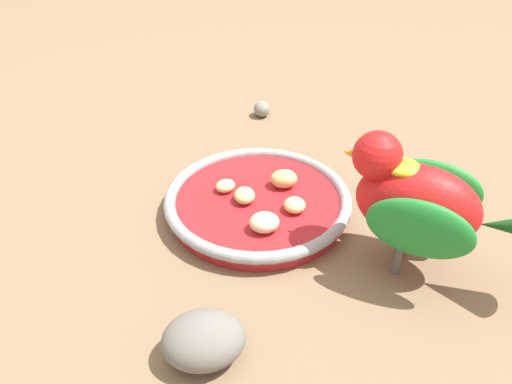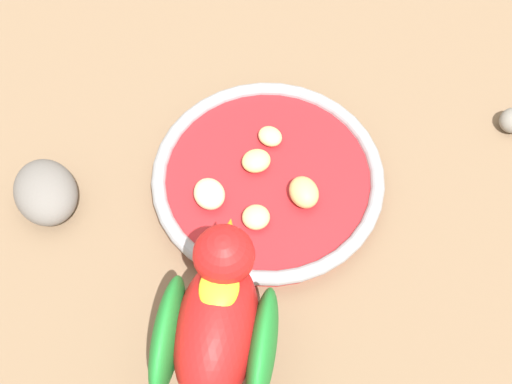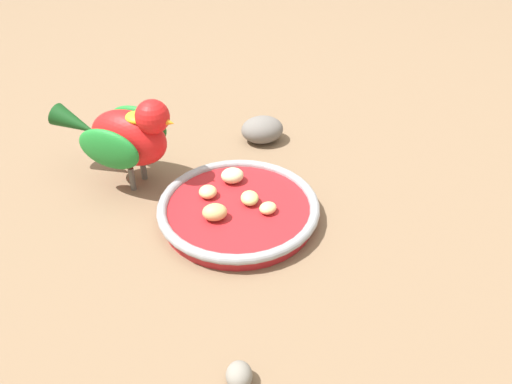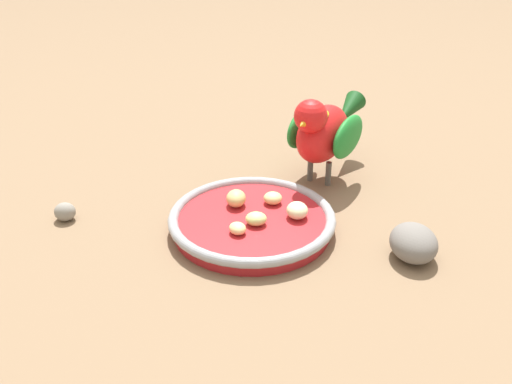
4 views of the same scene
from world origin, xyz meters
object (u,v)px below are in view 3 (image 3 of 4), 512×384
Objects in this scene: feeding_bowl at (239,210)px; apple_piece_4 at (249,198)px; apple_piece_0 at (209,193)px; apple_piece_3 at (216,212)px; apple_piece_2 at (233,175)px; parrot at (127,134)px; pebble_0 at (240,375)px; apple_piece_1 at (269,208)px; rock_large at (263,130)px.

feeding_bowl is 8.00× the size of apple_piece_4.
feeding_bowl is 8.68× the size of apple_piece_0.
apple_piece_3 is 0.06m from apple_piece_4.
apple_piece_3 is 1.19× the size of apple_piece_4.
apple_piece_0 is 0.05m from apple_piece_2.
parrot is 0.41m from pebble_0.
pebble_0 is (0.26, -0.04, -0.02)m from apple_piece_1.
pebble_0 is (0.28, -0.01, -0.02)m from apple_piece_4.
feeding_bowl is at bearing -179.22° from pebble_0.
feeding_bowl is 9.15× the size of apple_piece_1.
apple_piece_0 is 0.30m from pebble_0.
rock_large is (-0.24, 0.07, -0.01)m from apple_piece_3.
apple_piece_1 is at bearing 34.15° from apple_piece_2.
pebble_0 is at bearing 9.41° from apple_piece_0.
rock_large reaches higher than pebble_0.
apple_piece_1 reaches higher than pebble_0.
apple_piece_0 is at bearing -103.55° from apple_piece_4.
pebble_0 is (0.29, 0.05, -0.02)m from apple_piece_0.
apple_piece_4 is at bearing 177.78° from pebble_0.
apple_piece_3 is at bearing -79.81° from apple_piece_1.
rock_large is at bearing 169.67° from feeding_bowl.
apple_piece_2 reaches higher than apple_piece_1.
pebble_0 is (0.24, 0.04, -0.02)m from apple_piece_3.
rock_large is at bearing 175.80° from pebble_0.
parrot is 0.25m from rock_large.
parrot is at bearing -154.68° from pebble_0.
apple_piece_4 reaches higher than feeding_bowl.
feeding_bowl is at bearing 63.71° from apple_piece_0.
feeding_bowl is at bearing -10.33° from rock_large.
apple_piece_2 is 1.18× the size of apple_piece_4.
rock_large reaches higher than feeding_bowl.
apple_piece_2 is at bearing -155.91° from apple_piece_4.
parrot reaches higher than apple_piece_1.
feeding_bowl is 0.20m from parrot.
apple_piece_2 is at bearing 165.83° from apple_piece_3.
apple_piece_2 is 0.09m from apple_piece_3.
apple_piece_0 is 0.13× the size of parrot.
apple_piece_2 is 0.06m from apple_piece_4.
parrot reaches higher than rock_large.
apple_piece_3 is at bearing -16.39° from rock_large.
parrot is 2.83× the size of rock_large.
apple_piece_3 reaches higher than feeding_bowl.
apple_piece_2 is 0.17m from parrot.
parrot is (-0.07, -0.12, 0.06)m from apple_piece_0.
apple_piece_4 is (-0.03, 0.05, -0.00)m from apple_piece_3.
feeding_bowl is at bearing -108.33° from apple_piece_1.
parrot is at bearing -58.82° from rock_large.
feeding_bowl is at bearing 8.91° from apple_piece_2.
apple_piece_0 is at bearing -41.42° from apple_piece_2.
apple_piece_0 reaches higher than apple_piece_1.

